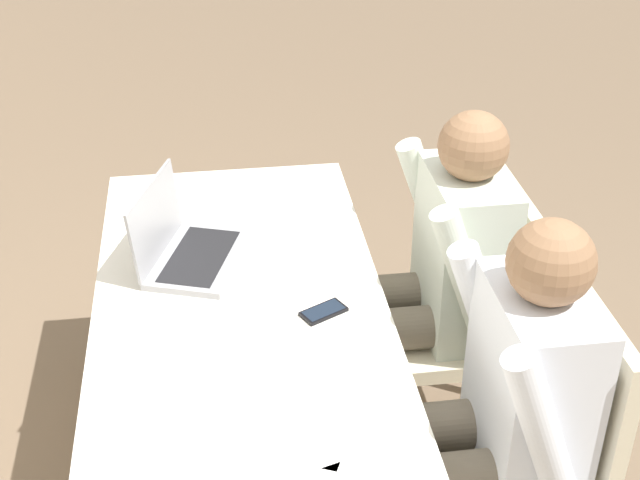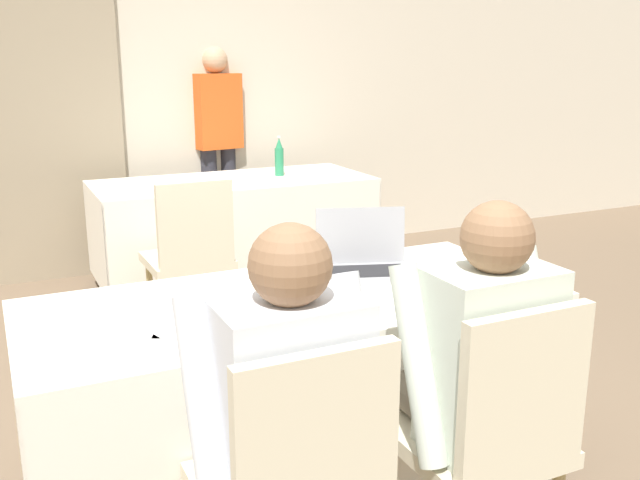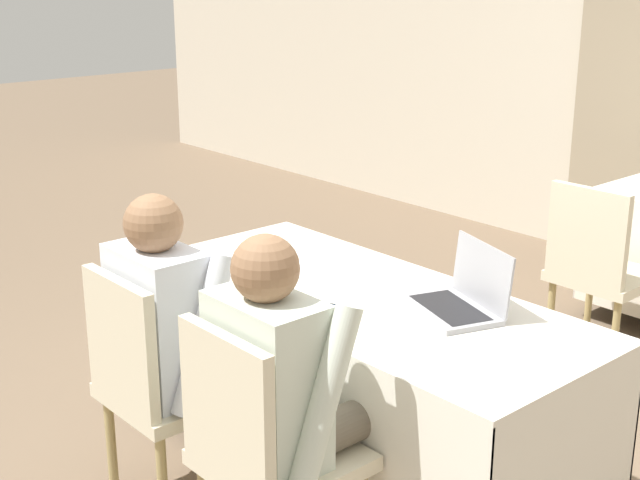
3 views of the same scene
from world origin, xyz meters
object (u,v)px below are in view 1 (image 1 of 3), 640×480
Objects in this scene: chair_near_left at (531,449)px; person_checkered_shirt at (498,405)px; chair_near_right at (465,310)px; laptop at (186,247)px; cell_phone at (324,312)px; person_white_shirt at (437,270)px.

person_checkered_shirt is (-0.00, 0.10, 0.16)m from chair_near_left.
chair_near_right is 0.63m from person_checkered_shirt.
cell_phone is at bearing -112.08° from laptop.
chair_near_right is (0.60, 0.00, 0.00)m from chair_near_left.
cell_phone is 0.63m from chair_near_left.
person_checkered_shirt is 1.00× the size of person_white_shirt.
person_checkered_shirt is at bearing -112.19° from laptop.
laptop is 0.35× the size of person_white_shirt.
person_white_shirt reaches higher than cell_phone.
laptop is 0.46× the size of chair_near_left.
laptop is at bearing 21.37° from cell_phone.
person_checkered_shirt reaches higher than chair_near_right.
laptop is at bearing -131.34° from person_checkered_shirt.
laptop reaches higher than cell_phone.
chair_near_right is at bearing 90.00° from person_white_shirt.
chair_near_left is (-0.65, -0.84, -0.28)m from laptop.
laptop is at bearing -93.07° from chair_near_right.
person_white_shirt reaches higher than chair_near_right.
cell_phone is at bearing -124.79° from chair_near_left.
cell_phone is 0.15× the size of chair_near_right.
person_checkered_shirt is 0.60m from person_white_shirt.
person_white_shirt is (0.27, -0.38, -0.07)m from cell_phone.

